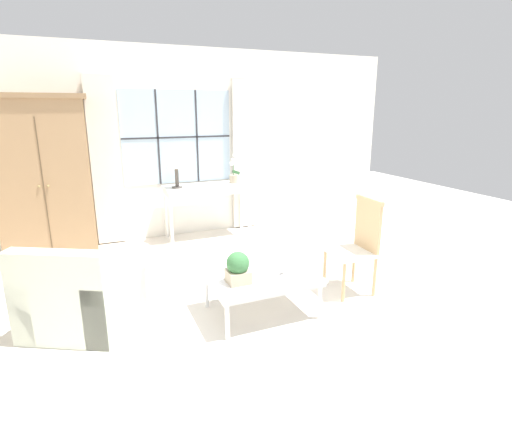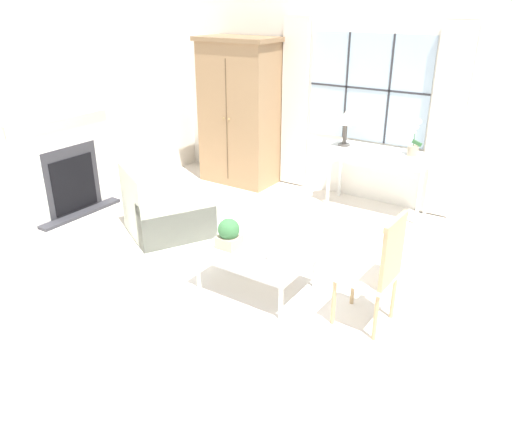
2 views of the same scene
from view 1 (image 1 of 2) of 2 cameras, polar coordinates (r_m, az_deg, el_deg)
ground_plane at (r=3.82m, az=0.00°, el=-15.59°), size 14.00×14.00×0.00m
wall_back_windowed at (r=6.21m, az=-11.11°, el=9.51°), size 7.20×0.14×2.80m
armoire at (r=5.76m, az=-27.88°, el=4.36°), size 1.16×0.68×2.10m
console_table at (r=6.09m, az=-6.93°, el=3.26°), size 1.30×0.46×0.81m
table_lamp at (r=5.85m, az=-11.34°, el=6.96°), size 0.26×0.26×0.46m
potted_orchid at (r=6.16m, az=-3.22°, el=5.91°), size 0.17×0.13×0.46m
armchair_upholstered at (r=4.02m, az=-23.56°, el=-10.92°), size 1.16×1.17×0.83m
side_chair_wooden at (r=4.40m, az=14.53°, el=-3.75°), size 0.46×0.46×1.02m
coffee_table at (r=3.86m, az=0.80°, el=-9.26°), size 1.02×0.74×0.40m
potted_plant_small at (r=3.63m, az=-2.60°, el=-7.72°), size 0.21×0.21×0.29m
pillar_candle at (r=3.83m, az=4.26°, el=-7.87°), size 0.10×0.10×0.14m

